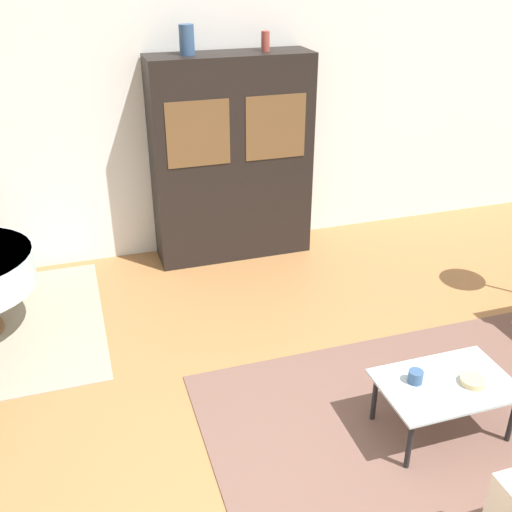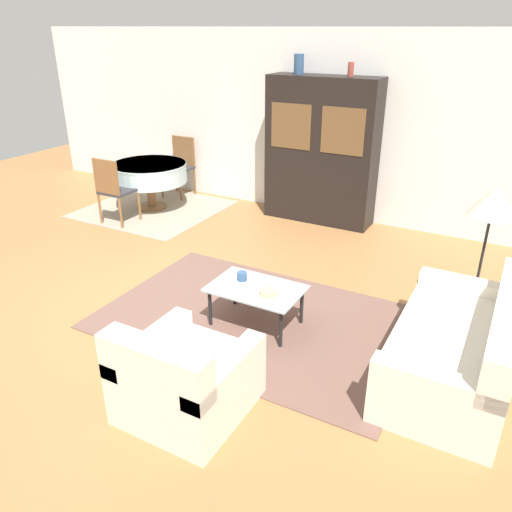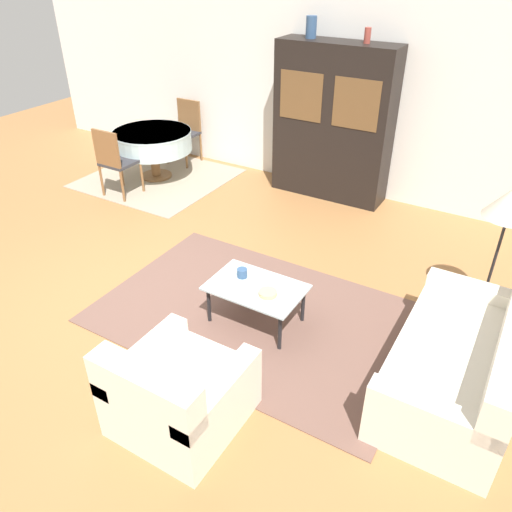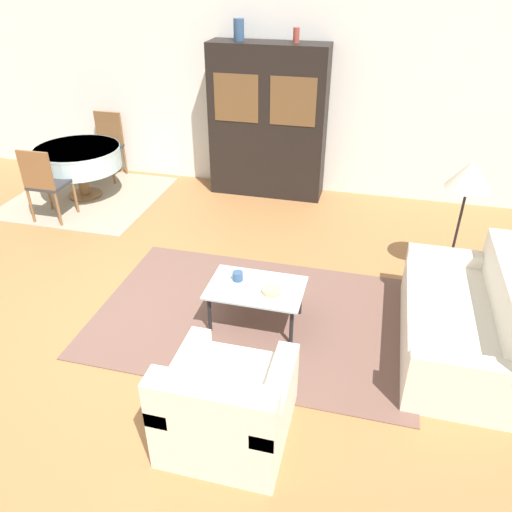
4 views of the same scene
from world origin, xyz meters
The scene contains 9 objects.
ground_plane centered at (0.00, 0.00, 0.00)m, with size 14.00×14.00×0.00m, color #9E6B3D.
wall_back centered at (0.00, 3.63, 1.35)m, with size 10.00×0.06×2.70m.
area_rug centered at (1.13, 0.34, 0.01)m, with size 3.08×2.04×0.01m.
coffee_table centered at (1.16, 0.26, 0.37)m, with size 0.89×0.59×0.40m.
display_cabinet centered at (0.56, 3.34, 1.05)m, with size 1.61×0.49×2.09m.
cup centered at (0.97, 0.33, 0.46)m, with size 0.10×0.10×0.09m.
bowl centered at (1.32, 0.20, 0.43)m, with size 0.17×0.17×0.04m.
vase_tall centered at (0.15, 3.34, 2.23)m, with size 0.14×0.14×0.27m.
vase_short centered at (0.91, 3.34, 2.18)m, with size 0.08×0.08×0.18m.
Camera 1 is at (-0.99, -2.34, 2.98)m, focal length 42.00 mm.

